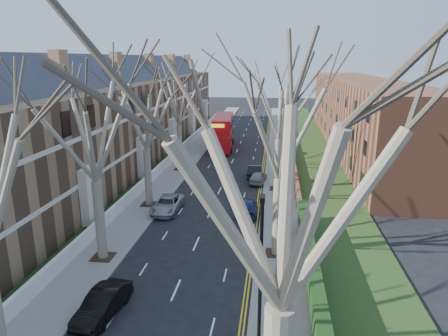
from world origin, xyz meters
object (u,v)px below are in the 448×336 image
(lamp_post, at_px, (260,289))
(car_left_mid, at_px, (103,304))
(double_decker_bus, at_px, (223,133))
(car_right_near, at_px, (247,207))

(lamp_post, distance_m, car_left_mid, 9.76)
(double_decker_bus, distance_m, car_left_mid, 40.30)
(lamp_post, height_order, car_right_near, lamp_post)
(lamp_post, xyz_separation_m, double_decker_bus, (-7.22, 43.97, -2.27))
(lamp_post, xyz_separation_m, car_right_near, (-1.82, 18.56, -3.92))
(double_decker_bus, bearing_deg, car_right_near, 97.98)
(lamp_post, bearing_deg, car_right_near, 95.60)
(lamp_post, height_order, car_left_mid, lamp_post)
(car_left_mid, height_order, car_right_near, car_left_mid)
(car_left_mid, relative_size, car_right_near, 0.93)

